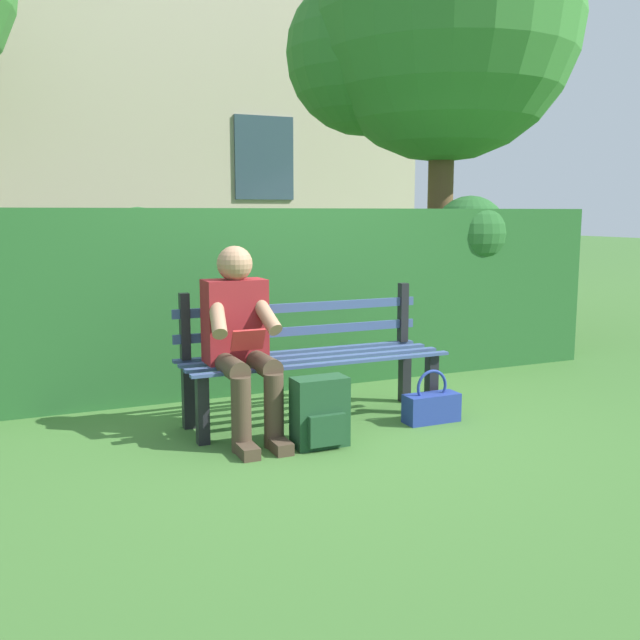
{
  "coord_description": "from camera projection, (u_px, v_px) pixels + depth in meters",
  "views": [
    {
      "loc": [
        1.84,
        4.24,
        1.37
      ],
      "look_at": [
        0.0,
        0.1,
        0.69
      ],
      "focal_mm": 40.25,
      "sensor_mm": 36.0,
      "label": 1
    }
  ],
  "objects": [
    {
      "name": "ground",
      "position": [
        314.0,
        421.0,
        4.77
      ],
      "size": [
        60.0,
        60.0,
        0.0
      ],
      "primitive_type": "plane",
      "color": "#3D6B2D"
    },
    {
      "name": "park_bench",
      "position": [
        310.0,
        356.0,
        4.77
      ],
      "size": [
        1.76,
        0.52,
        0.87
      ],
      "color": "black",
      "rests_on": "ground"
    },
    {
      "name": "person_seated",
      "position": [
        241.0,
        337.0,
        4.38
      ],
      "size": [
        0.44,
        0.73,
        1.17
      ],
      "color": "maroon",
      "rests_on": "ground"
    },
    {
      "name": "hedge_backdrop",
      "position": [
        306.0,
        290.0,
        5.92
      ],
      "size": [
        5.22,
        0.8,
        1.52
      ],
      "color": "#265B28",
      "rests_on": "ground"
    },
    {
      "name": "tree",
      "position": [
        430.0,
        31.0,
        7.53
      ],
      "size": [
        2.98,
        2.84,
        4.75
      ],
      "color": "brown",
      "rests_on": "ground"
    },
    {
      "name": "building_facade",
      "position": [
        63.0,
        42.0,
        10.56
      ],
      "size": [
        10.31,
        3.06,
        7.72
      ],
      "color": "#BCAD93",
      "rests_on": "ground"
    },
    {
      "name": "backpack",
      "position": [
        320.0,
        413.0,
        4.23
      ],
      "size": [
        0.32,
        0.25,
        0.42
      ],
      "color": "#1E4728",
      "rests_on": "ground"
    },
    {
      "name": "handbag",
      "position": [
        431.0,
        406.0,
        4.73
      ],
      "size": [
        0.37,
        0.15,
        0.35
      ],
      "color": "navy",
      "rests_on": "ground"
    }
  ]
}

